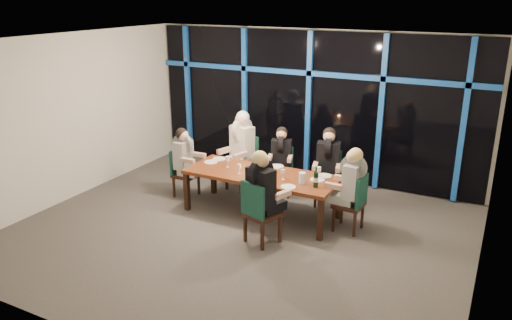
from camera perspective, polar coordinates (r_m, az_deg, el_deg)
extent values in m
plane|color=#544E4A|center=(8.09, -1.97, -8.28)|extent=(7.00, 7.00, 0.00)
cube|color=silver|center=(10.17, 6.26, 6.25)|extent=(7.00, 0.04, 3.00)
cube|color=silver|center=(5.30, -18.30, -6.46)|extent=(7.00, 0.04, 3.00)
cube|color=silver|center=(9.69, -20.52, 4.56)|extent=(0.04, 6.00, 3.00)
cube|color=silver|center=(6.64, 25.28, -2.22)|extent=(0.04, 6.00, 3.00)
cube|color=white|center=(7.25, -2.24, 13.38)|extent=(7.00, 6.00, 0.04)
cube|color=black|center=(10.12, 6.13, 6.19)|extent=(6.86, 0.04, 2.94)
cube|color=#154DA7|center=(11.42, -7.74, 7.56)|extent=(0.10, 0.10, 2.94)
cube|color=#154DA7|center=(10.67, -1.28, 6.94)|extent=(0.10, 0.10, 2.94)
cube|color=#154DA7|center=(10.07, 6.03, 6.14)|extent=(0.10, 0.10, 2.94)
cube|color=#154DA7|center=(9.65, 14.08, 5.13)|extent=(0.10, 0.10, 2.94)
cube|color=#154DA7|center=(9.44, 22.65, 3.95)|extent=(0.10, 0.10, 2.94)
cube|color=#154DA7|center=(9.95, 6.16, 9.85)|extent=(6.86, 0.10, 0.10)
cube|color=#FF2D14|center=(9.96, 12.91, 9.44)|extent=(0.60, 0.05, 0.35)
cube|color=brown|center=(8.45, 0.62, -1.74)|extent=(2.60, 1.00, 0.06)
cube|color=black|center=(8.84, -7.90, -3.60)|extent=(0.08, 0.08, 0.69)
cube|color=black|center=(7.77, 7.38, -6.78)|extent=(0.08, 0.08, 0.69)
cube|color=black|center=(9.52, -4.87, -1.83)|extent=(0.08, 0.08, 0.69)
cube|color=black|center=(8.54, 9.43, -4.49)|extent=(0.08, 0.08, 0.69)
cube|color=black|center=(9.62, -1.75, -0.61)|extent=(0.61, 0.61, 0.07)
cube|color=#174B3B|center=(9.67, -0.85, 1.34)|extent=(0.49, 0.19, 0.55)
cube|color=black|center=(9.72, -3.38, -2.08)|extent=(0.05, 0.05, 0.46)
cube|color=black|center=(9.45, -1.76, -2.67)|extent=(0.05, 0.05, 0.46)
cube|color=black|center=(9.97, -1.72, -1.51)|extent=(0.05, 0.05, 0.46)
cube|color=black|center=(9.71, -0.10, -2.06)|extent=(0.05, 0.05, 0.46)
cube|color=black|center=(9.40, 2.86, -1.58)|extent=(0.52, 0.52, 0.06)
cube|color=#174B3B|center=(9.49, 3.03, 0.21)|extent=(0.41, 0.17, 0.46)
cube|color=black|center=(9.35, 1.69, -3.14)|extent=(0.05, 0.05, 0.39)
cube|color=black|center=(9.31, 3.71, -3.27)|extent=(0.05, 0.05, 0.39)
cube|color=black|center=(9.66, 1.99, -2.42)|extent=(0.05, 0.05, 0.39)
cube|color=black|center=(9.62, 3.95, -2.55)|extent=(0.05, 0.05, 0.39)
cube|color=black|center=(9.02, 8.11, -2.41)|extent=(0.55, 0.55, 0.06)
cube|color=#174B3B|center=(9.12, 8.30, -0.38)|extent=(0.45, 0.16, 0.50)
cube|color=black|center=(8.96, 6.78, -4.16)|extent=(0.05, 0.05, 0.42)
cube|color=black|center=(8.93, 9.08, -4.34)|extent=(0.05, 0.05, 0.42)
cube|color=black|center=(9.29, 7.04, -3.32)|extent=(0.05, 0.05, 0.42)
cube|color=black|center=(9.26, 9.26, -3.49)|extent=(0.05, 0.05, 0.42)
cube|color=black|center=(9.42, -8.02, -1.70)|extent=(0.42, 0.42, 0.06)
cube|color=#174B3B|center=(9.44, -9.01, -0.09)|extent=(0.05, 0.42, 0.46)
cube|color=black|center=(9.28, -7.69, -3.47)|extent=(0.04, 0.04, 0.39)
cube|color=black|center=(9.54, -6.56, -2.81)|extent=(0.04, 0.04, 0.39)
cube|color=black|center=(9.47, -9.36, -3.11)|extent=(0.04, 0.04, 0.39)
cube|color=black|center=(9.72, -8.21, -2.47)|extent=(0.04, 0.04, 0.39)
cube|color=black|center=(8.13, 10.56, -5.04)|extent=(0.47, 0.47, 0.06)
cube|color=#174B3B|center=(7.97, 11.99, -3.56)|extent=(0.08, 0.44, 0.49)
cube|color=black|center=(8.43, 9.76, -5.86)|extent=(0.04, 0.04, 0.41)
cube|color=black|center=(8.13, 8.84, -6.76)|extent=(0.04, 0.04, 0.41)
cube|color=black|center=(8.32, 12.04, -6.33)|extent=(0.04, 0.04, 0.41)
cube|color=black|center=(8.02, 11.20, -7.27)|extent=(0.04, 0.04, 0.41)
cube|color=black|center=(7.60, 0.77, -6.18)|extent=(0.60, 0.60, 0.06)
cube|color=#174B3B|center=(7.36, -0.40, -4.66)|extent=(0.46, 0.20, 0.52)
cube|color=black|center=(7.71, 2.75, -7.89)|extent=(0.05, 0.05, 0.44)
cube|color=black|center=(7.95, 0.79, -7.02)|extent=(0.05, 0.05, 0.44)
cube|color=black|center=(7.48, 0.73, -8.78)|extent=(0.05, 0.05, 0.44)
cube|color=black|center=(7.72, -1.23, -7.85)|extent=(0.05, 0.05, 0.44)
cube|color=silver|center=(9.50, -2.33, -0.18)|extent=(0.51, 0.55, 0.15)
cube|color=silver|center=(9.51, -1.59, 2.12)|extent=(0.49, 0.38, 0.61)
cylinder|color=silver|center=(9.44, -1.61, 3.52)|extent=(0.24, 0.47, 0.46)
sphere|color=tan|center=(9.38, -1.71, 4.65)|extent=(0.23, 0.23, 0.23)
sphere|color=silver|center=(9.40, -1.52, 4.89)|extent=(0.25, 0.25, 0.25)
cube|color=tan|center=(9.53, -3.63, 1.09)|extent=(0.18, 0.34, 0.09)
cube|color=tan|center=(9.23, -1.79, 0.53)|extent=(0.18, 0.34, 0.09)
cube|color=black|center=(9.27, 2.77, -1.28)|extent=(0.43, 0.47, 0.13)
cube|color=black|center=(9.31, 2.92, 0.79)|extent=(0.42, 0.32, 0.52)
cylinder|color=black|center=(9.25, 2.95, 1.98)|extent=(0.20, 0.40, 0.39)
sphere|color=tan|center=(9.18, 2.95, 2.95)|extent=(0.19, 0.19, 0.19)
sphere|color=black|center=(9.21, 2.98, 3.17)|extent=(0.21, 0.21, 0.21)
cube|color=tan|center=(9.13, 1.59, 0.28)|extent=(0.15, 0.29, 0.07)
cube|color=tan|center=(9.09, 3.89, 0.15)|extent=(0.15, 0.29, 0.07)
cube|color=black|center=(8.87, 8.06, -2.08)|extent=(0.45, 0.50, 0.14)
cube|color=black|center=(8.91, 8.26, 0.27)|extent=(0.45, 0.33, 0.56)
cylinder|color=black|center=(8.85, 8.32, 1.62)|extent=(0.20, 0.43, 0.42)
sphere|color=tan|center=(8.78, 8.37, 2.71)|extent=(0.21, 0.21, 0.21)
sphere|color=black|center=(8.81, 8.40, 2.97)|extent=(0.23, 0.23, 0.23)
cube|color=tan|center=(8.73, 6.78, -0.69)|extent=(0.15, 0.31, 0.08)
cube|color=tan|center=(8.70, 9.40, -0.89)|extent=(0.15, 0.31, 0.08)
cube|color=black|center=(9.33, -7.48, -1.27)|extent=(0.39, 0.34, 0.13)
cube|color=black|center=(9.31, -8.31, 0.64)|extent=(0.22, 0.37, 0.52)
cylinder|color=black|center=(9.25, -8.37, 1.84)|extent=(0.39, 0.10, 0.39)
sphere|color=tan|center=(9.19, -8.33, 2.82)|extent=(0.19, 0.19, 0.19)
sphere|color=black|center=(9.21, -8.52, 3.02)|extent=(0.21, 0.21, 0.21)
cube|color=tan|center=(9.05, -7.82, -0.05)|extent=(0.28, 0.08, 0.07)
cube|color=tan|center=(9.34, -6.54, 0.60)|extent=(0.28, 0.08, 0.07)
cube|color=black|center=(8.12, 9.82, -4.25)|extent=(0.43, 0.38, 0.14)
cube|color=black|center=(7.96, 11.00, -2.30)|extent=(0.26, 0.41, 0.55)
cylinder|color=black|center=(7.88, 11.10, -0.84)|extent=(0.42, 0.12, 0.41)
sphere|color=tan|center=(7.83, 11.04, 0.41)|extent=(0.21, 0.21, 0.21)
sphere|color=tan|center=(7.81, 11.33, 0.57)|extent=(0.23, 0.23, 0.23)
cube|color=tan|center=(8.23, 9.91, -2.08)|extent=(0.30, 0.10, 0.08)
cube|color=tan|center=(7.89, 8.87, -2.96)|extent=(0.30, 0.10, 0.08)
cube|color=black|center=(7.64, 1.45, -5.20)|extent=(0.50, 0.54, 0.15)
cube|color=black|center=(7.40, 0.55, -3.12)|extent=(0.48, 0.37, 0.58)
cylinder|color=black|center=(7.32, 0.55, -1.45)|extent=(0.24, 0.45, 0.44)
sphere|color=tan|center=(7.27, 0.68, -0.02)|extent=(0.22, 0.22, 0.22)
sphere|color=tan|center=(7.23, 0.44, 0.14)|extent=(0.24, 0.24, 0.24)
cube|color=tan|center=(7.48, 3.04, -3.96)|extent=(0.18, 0.32, 0.08)
cube|color=tan|center=(7.75, 0.81, -3.10)|extent=(0.18, 0.32, 0.08)
cylinder|color=white|center=(9.17, -4.27, 0.13)|extent=(0.24, 0.24, 0.01)
cylinder|color=white|center=(8.76, 2.41, -0.73)|extent=(0.24, 0.24, 0.01)
cylinder|color=white|center=(8.39, 7.84, -1.80)|extent=(0.24, 0.24, 0.01)
cylinder|color=white|center=(9.01, -5.18, -0.24)|extent=(0.24, 0.24, 0.01)
cylinder|color=white|center=(8.20, 7.03, -2.26)|extent=(0.24, 0.24, 0.01)
cylinder|color=white|center=(7.86, 3.71, -3.09)|extent=(0.24, 0.24, 0.01)
cylinder|color=black|center=(7.87, 6.85, -2.25)|extent=(0.07, 0.07, 0.25)
cylinder|color=black|center=(7.81, 6.90, -1.09)|extent=(0.03, 0.03, 0.09)
cylinder|color=silver|center=(7.87, 6.85, -2.25)|extent=(0.08, 0.08, 0.07)
cylinder|color=white|center=(7.99, 5.29, -2.09)|extent=(0.11, 0.11, 0.19)
cylinder|color=white|center=(7.96, 5.68, -2.02)|extent=(0.02, 0.02, 0.13)
cylinder|color=#FFA34C|center=(8.36, -0.33, -1.64)|extent=(0.05, 0.05, 0.03)
cylinder|color=white|center=(8.44, -1.91, -1.54)|extent=(0.06, 0.06, 0.01)
cylinder|color=white|center=(8.42, -1.91, -1.22)|extent=(0.01, 0.01, 0.09)
cylinder|color=white|center=(8.40, -1.92, -0.70)|extent=(0.06, 0.06, 0.07)
cylinder|color=silver|center=(8.43, 1.49, -1.55)|extent=(0.07, 0.07, 0.01)
cylinder|color=silver|center=(8.41, 1.50, -1.18)|extent=(0.01, 0.01, 0.11)
cylinder|color=silver|center=(8.38, 1.50, -0.59)|extent=(0.07, 0.07, 0.08)
cylinder|color=silver|center=(8.18, 3.08, -2.22)|extent=(0.06, 0.06, 0.01)
cylinder|color=silver|center=(8.16, 3.09, -1.88)|extent=(0.01, 0.01, 0.10)
cylinder|color=silver|center=(8.13, 3.10, -1.33)|extent=(0.07, 0.07, 0.07)
cylinder|color=silver|center=(8.76, -3.24, -0.79)|extent=(0.07, 0.07, 0.01)
cylinder|color=silver|center=(8.74, -3.25, -0.43)|extent=(0.01, 0.01, 0.11)
cylinder|color=silver|center=(8.71, -3.26, 0.16)|extent=(0.08, 0.08, 0.08)
cylinder|color=white|center=(8.31, 7.15, -2.01)|extent=(0.07, 0.07, 0.01)
cylinder|color=white|center=(8.29, 7.17, -1.64)|extent=(0.01, 0.01, 0.11)
cylinder|color=white|center=(8.26, 7.19, -1.04)|extent=(0.07, 0.07, 0.08)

